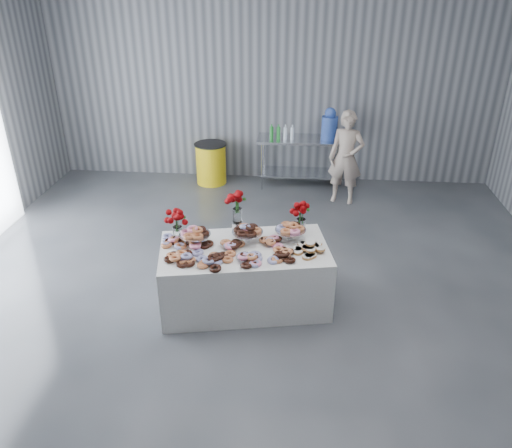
{
  "coord_description": "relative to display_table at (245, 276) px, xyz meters",
  "views": [
    {
      "loc": [
        0.51,
        -4.45,
        3.57
      ],
      "look_at": [
        0.05,
        0.72,
        0.9
      ],
      "focal_mm": 35.0,
      "sensor_mm": 36.0,
      "label": 1
    }
  ],
  "objects": [
    {
      "name": "drink_bottles",
      "position": [
        0.26,
        3.58,
        0.66
      ],
      "size": [
        0.54,
        0.08,
        0.27
      ],
      "primitive_type": null,
      "color": "#268C33",
      "rests_on": "prep_table"
    },
    {
      "name": "cake_stand_right",
      "position": [
        0.51,
        0.25,
        0.52
      ],
      "size": [
        0.36,
        0.36,
        0.17
      ],
      "color": "silver",
      "rests_on": "display_table"
    },
    {
      "name": "bouquet_center",
      "position": [
        -0.12,
        0.33,
        0.75
      ],
      "size": [
        0.26,
        0.26,
        0.57
      ],
      "color": "silver",
      "rests_on": "display_table"
    },
    {
      "name": "donut_mounds",
      "position": [
        0.0,
        -0.05,
        0.42
      ],
      "size": [
        1.92,
        1.13,
        0.09
      ],
      "primitive_type": null,
      "rotation": [
        0.0,
        0.0,
        0.19
      ],
      "color": "#BB7144",
      "rests_on": "display_table"
    },
    {
      "name": "room_walls",
      "position": [
        -0.21,
        -0.35,
        2.26
      ],
      "size": [
        8.04,
        9.04,
        4.02
      ],
      "color": "gray",
      "rests_on": "ground"
    },
    {
      "name": "cake_stand_mid",
      "position": [
        0.02,
        0.16,
        0.52
      ],
      "size": [
        0.36,
        0.36,
        0.17
      ],
      "color": "silver",
      "rests_on": "display_table"
    },
    {
      "name": "ground",
      "position": [
        0.06,
        -0.42,
        -0.38
      ],
      "size": [
        9.0,
        9.0,
        0.0
      ],
      "primitive_type": "plane",
      "color": "#35373C",
      "rests_on": "ground"
    },
    {
      "name": "prep_table",
      "position": [
        0.58,
        3.68,
        0.24
      ],
      "size": [
        1.5,
        0.6,
        0.9
      ],
      "color": "silver",
      "rests_on": "ground"
    },
    {
      "name": "bouquet_right",
      "position": [
        0.63,
        0.43,
        0.67
      ],
      "size": [
        0.26,
        0.26,
        0.42
      ],
      "color": "white",
      "rests_on": "display_table"
    },
    {
      "name": "danish_pile",
      "position": [
        0.76,
        -0.0,
        0.43
      ],
      "size": [
        0.48,
        0.48,
        0.11
      ],
      "primitive_type": null,
      "color": "white",
      "rests_on": "display_table"
    },
    {
      "name": "person",
      "position": [
        1.35,
        3.06,
        0.41
      ],
      "size": [
        0.64,
        0.49,
        1.56
      ],
      "primitive_type": "imported",
      "rotation": [
        0.0,
        0.0,
        -0.23
      ],
      "color": "#CC8C93",
      "rests_on": "ground"
    },
    {
      "name": "water_jug",
      "position": [
        1.08,
        3.68,
        0.77
      ],
      "size": [
        0.28,
        0.28,
        0.55
      ],
      "color": "#3F68D8",
      "rests_on": "prep_table"
    },
    {
      "name": "cake_stand_left",
      "position": [
        -0.57,
        0.04,
        0.52
      ],
      "size": [
        0.36,
        0.36,
        0.17
      ],
      "color": "silver",
      "rests_on": "display_table"
    },
    {
      "name": "bouquet_left",
      "position": [
        -0.78,
        0.1,
        0.67
      ],
      "size": [
        0.26,
        0.26,
        0.42
      ],
      "color": "white",
      "rests_on": "display_table"
    },
    {
      "name": "display_table",
      "position": [
        0.0,
        0.0,
        0.0
      ],
      "size": [
        2.06,
        1.34,
        0.75
      ],
      "primitive_type": "cube",
      "rotation": [
        0.0,
        0.0,
        0.19
      ],
      "color": "white",
      "rests_on": "ground"
    },
    {
      "name": "trash_barrel",
      "position": [
        -1.03,
        3.68,
        0.0
      ],
      "size": [
        0.59,
        0.59,
        0.75
      ],
      "rotation": [
        0.0,
        0.0,
        0.09
      ],
      "color": "yellow",
      "rests_on": "ground"
    }
  ]
}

